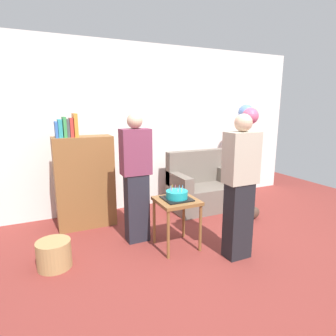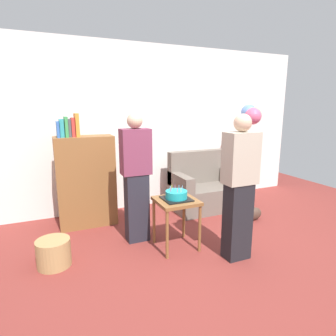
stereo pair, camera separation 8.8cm
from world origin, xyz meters
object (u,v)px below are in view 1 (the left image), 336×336
object	(u,v)px
couch	(202,188)
birthday_cake	(177,195)
handbag	(252,213)
bookshelf	(84,180)
balloon_bunch	(249,115)
wicker_basket	(54,254)
person_blowing_candles	(136,178)
side_table	(177,207)
person_holding_cake	(240,187)

from	to	relation	value
couch	birthday_cake	world-z (taller)	couch
handbag	bookshelf	bearing A→B (deg)	160.08
bookshelf	balloon_bunch	bearing A→B (deg)	-2.98
wicker_basket	couch	bearing A→B (deg)	21.13
wicker_basket	person_blowing_candles	bearing A→B (deg)	13.12
couch	side_table	distance (m)	1.50
side_table	wicker_basket	xyz separation A→B (m)	(-1.40, 0.14, -0.37)
bookshelf	wicker_basket	size ratio (longest dim) A/B	4.48
person_holding_cake	wicker_basket	distance (m)	2.14
balloon_bunch	person_holding_cake	bearing A→B (deg)	-132.04
person_blowing_candles	balloon_bunch	world-z (taller)	balloon_bunch
couch	bookshelf	world-z (taller)	bookshelf
side_table	bookshelf	bearing A→B (deg)	128.16
side_table	person_holding_cake	world-z (taller)	person_holding_cake
person_holding_cake	balloon_bunch	size ratio (longest dim) A/B	0.94
couch	side_table	bearing A→B (deg)	-133.48
bookshelf	person_holding_cake	bearing A→B (deg)	-48.93
person_blowing_candles	wicker_basket	world-z (taller)	person_blowing_candles
bookshelf	balloon_bunch	size ratio (longest dim) A/B	0.93
couch	person_holding_cake	bearing A→B (deg)	-107.53
birthday_cake	wicker_basket	bearing A→B (deg)	174.10
birthday_cake	wicker_basket	distance (m)	1.50
couch	wicker_basket	distance (m)	2.61
person_blowing_candles	bookshelf	bearing A→B (deg)	103.34
person_blowing_candles	person_holding_cake	world-z (taller)	same
side_table	couch	bearing A→B (deg)	46.52
bookshelf	handbag	bearing A→B (deg)	-19.92
birthday_cake	person_holding_cake	xyz separation A→B (m)	(0.53, -0.49, 0.17)
couch	balloon_bunch	xyz separation A→B (m)	(0.85, -0.08, 1.22)
couch	handbag	distance (m)	0.92
wicker_basket	balloon_bunch	xyz separation A→B (m)	(3.27, 0.85, 1.41)
person_blowing_candles	person_holding_cake	bearing A→B (deg)	-65.22
couch	person_holding_cake	xyz separation A→B (m)	(-0.50, -1.58, 0.49)
couch	bookshelf	size ratio (longest dim) A/B	0.68
bookshelf	person_holding_cake	world-z (taller)	person_holding_cake
couch	bookshelf	xyz separation A→B (m)	(-1.92, 0.06, 0.34)
couch	birthday_cake	xyz separation A→B (m)	(-1.03, -1.08, 0.33)
birthday_cake	handbag	world-z (taller)	birthday_cake
side_table	person_blowing_candles	distance (m)	0.62
person_blowing_candles	couch	bearing A→B (deg)	5.36
balloon_bunch	side_table	bearing A→B (deg)	-151.95
bookshelf	person_blowing_candles	bearing A→B (deg)	-55.53
person_holding_cake	handbag	size ratio (longest dim) A/B	5.82
person_holding_cake	birthday_cake	bearing A→B (deg)	-47.22
side_table	person_holding_cake	bearing A→B (deg)	-43.05
person_blowing_candles	balloon_bunch	distance (m)	2.44
birthday_cake	person_holding_cake	size ratio (longest dim) A/B	0.20
bookshelf	person_holding_cake	xyz separation A→B (m)	(1.43, -1.64, 0.15)
bookshelf	handbag	size ratio (longest dim) A/B	5.76
balloon_bunch	wicker_basket	bearing A→B (deg)	-165.38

